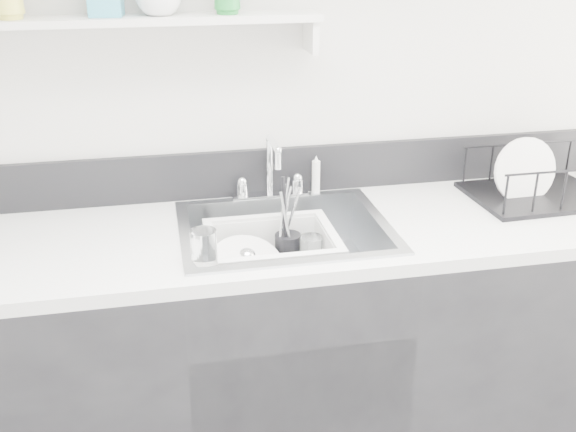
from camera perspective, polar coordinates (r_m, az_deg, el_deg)
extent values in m
cube|color=silver|center=(2.23, -1.85, 11.11)|extent=(3.50, 0.02, 2.60)
cube|color=black|center=(2.30, -0.26, -11.95)|extent=(3.20, 0.62, 0.88)
cube|color=silver|center=(2.07, -0.28, -1.50)|extent=(3.20, 0.62, 0.04)
cube|color=black|center=(2.31, -1.74, 3.80)|extent=(3.20, 0.02, 0.16)
cube|color=silver|center=(2.29, -1.53, 1.75)|extent=(0.26, 0.06, 0.02)
cylinder|color=silver|center=(2.27, -3.90, 2.21)|extent=(0.04, 0.04, 0.05)
cylinder|color=silver|center=(2.30, 0.79, 2.55)|extent=(0.04, 0.04, 0.05)
cylinder|color=silver|center=(2.26, -1.56, 4.16)|extent=(0.02, 0.02, 0.20)
cylinder|color=silver|center=(2.15, -1.24, 6.16)|extent=(0.02, 0.15, 0.02)
cylinder|color=white|center=(2.30, 2.38, 3.48)|extent=(0.03, 0.03, 0.14)
cube|color=silver|center=(2.09, -11.46, 16.01)|extent=(1.00, 0.16, 0.02)
cube|color=silver|center=(2.16, 1.95, 15.04)|extent=(0.02, 0.14, 0.10)
cylinder|color=white|center=(2.09, -3.20, -5.08)|extent=(0.24, 0.24, 0.01)
cylinder|color=white|center=(2.09, -3.09, -4.65)|extent=(0.23, 0.23, 0.01)
cylinder|color=white|center=(2.07, -3.50, -3.90)|extent=(0.27, 0.26, 0.10)
cylinder|color=black|center=(2.16, -0.01, -2.85)|extent=(0.08, 0.08, 0.10)
cylinder|color=silver|center=(2.12, -0.38, -0.48)|extent=(0.01, 0.05, 0.21)
cylinder|color=silver|center=(2.12, 0.41, -0.87)|extent=(0.02, 0.04, 0.19)
cylinder|color=black|center=(2.11, -0.30, -0.01)|extent=(0.01, 0.06, 0.23)
cylinder|color=white|center=(2.14, 1.97, -3.04)|extent=(0.08, 0.08, 0.10)
cylinder|color=white|center=(1.84, -7.14, -2.66)|extent=(0.09, 0.09, 0.10)
imported|color=white|center=(2.08, 1.91, -4.96)|extent=(0.14, 0.14, 0.04)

